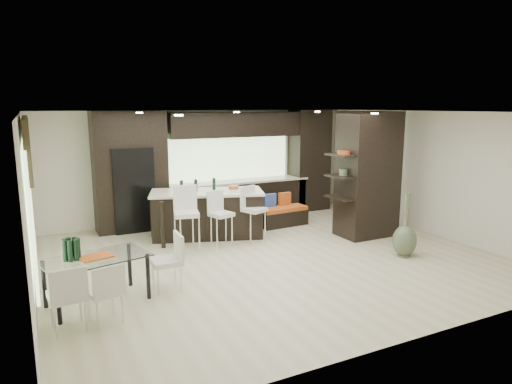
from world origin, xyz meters
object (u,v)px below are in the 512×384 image
stool_mid (221,224)px  bench (283,216)px  chair_end (167,265)px  chair_far (68,300)px  chair_near (105,295)px  stool_left (187,226)px  floor_vase (405,225)px  dining_table (97,280)px  kitchen_island (207,214)px  stool_right (254,220)px

stool_mid → bench: size_ratio=0.77×
chair_end → chair_far: bearing=117.2°
stool_mid → chair_near: bearing=-155.3°
bench → stool_left: bearing=-165.6°
floor_vase → chair_near: 5.50m
stool_left → chair_far: bearing=-121.8°
stool_mid → chair_end: size_ratio=1.11×
dining_table → bench: bearing=16.6°
chair_far → chair_end: bearing=20.9°
floor_vase → dining_table: bearing=175.9°
dining_table → chair_end: 1.02m
stool_left → bench: size_ratio=0.88×
bench → chair_end: (-3.53, -2.58, 0.18)m
kitchen_island → stool_right: size_ratio=2.56×
stool_right → stool_left: bearing=159.2°
kitchen_island → dining_table: bearing=-117.2°
chair_near → chair_far: bearing=168.9°
dining_table → chair_end: bearing=-13.0°
kitchen_island → floor_vase: (2.85, -2.96, 0.11)m
bench → dining_table: size_ratio=0.82×
bench → chair_end: bearing=-147.5°
chair_near → bench: bearing=22.9°
dining_table → chair_far: bearing=-135.4°
chair_far → stool_right: bearing=27.8°
chair_end → kitchen_island: bearing=-30.8°
chair_far → chair_end: chair_end is taller
kitchen_island → stool_left: bearing=-112.5°
stool_left → dining_table: size_ratio=0.73×
stool_right → floor_vase: 3.01m
kitchen_island → dining_table: kitchen_island is taller
stool_mid → floor_vase: floor_vase is taller
kitchen_island → floor_vase: size_ratio=1.98×
chair_near → stool_mid: bearing=29.9°
chair_end → dining_table: bearing=91.5°
chair_far → stool_mid: bearing=33.7°
kitchen_island → chair_far: kitchen_island is taller
stool_left → chair_far: (-2.35, -2.42, -0.11)m
bench → chair_near: bearing=-148.0°
chair_near → stool_right: bearing=22.9°
stool_right → bench: bearing=14.0°
kitchen_island → chair_near: (-2.64, -3.25, -0.12)m
bench → dining_table: bearing=-154.1°
bench → chair_end: size_ratio=1.43×
stool_left → bench: (2.65, 0.86, -0.29)m
dining_table → chair_end: size_ratio=1.74×
stool_mid → floor_vase: 3.57m
stool_left → floor_vase: floor_vase is taller
kitchen_island → bench: size_ratio=2.05×
stool_mid → kitchen_island: bearing=71.9°
dining_table → stool_mid: bearing=20.6°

